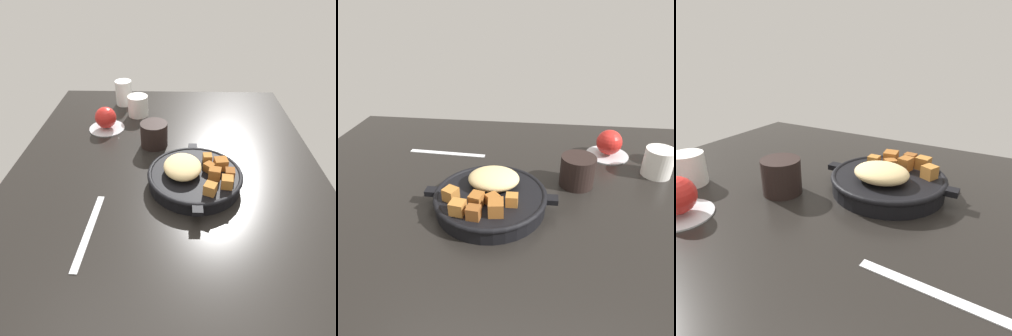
# 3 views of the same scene
# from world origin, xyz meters

# --- Properties ---
(ground_plane) EXTENTS (1.17, 0.86, 0.02)m
(ground_plane) POSITION_xyz_m (0.00, 0.00, -0.01)
(ground_plane) COLOR black
(cast_iron_skillet) EXTENTS (0.29, 0.24, 0.07)m
(cast_iron_skillet) POSITION_xyz_m (-0.04, -0.07, 0.03)
(cast_iron_skillet) COLOR black
(cast_iron_skillet) RESTS_ON ground_plane
(saucer_plate) EXTENTS (0.12, 0.12, 0.01)m
(saucer_plate) POSITION_xyz_m (0.26, 0.21, 0.00)
(saucer_plate) COLOR #B7BABF
(saucer_plate) RESTS_ON ground_plane
(red_apple) EXTENTS (0.07, 0.07, 0.07)m
(red_apple) POSITION_xyz_m (0.26, 0.21, 0.04)
(red_apple) COLOR red
(red_apple) RESTS_ON saucer_plate
(butter_knife) EXTENTS (0.22, 0.03, 0.00)m
(butter_knife) POSITION_xyz_m (-0.20, 0.16, 0.00)
(butter_knife) COLOR silver
(butter_knife) RESTS_ON ground_plane
(ceramic_mug_white) EXTENTS (0.07, 0.07, 0.07)m
(ceramic_mug_white) POSITION_xyz_m (0.36, 0.11, 0.04)
(ceramic_mug_white) COLOR silver
(ceramic_mug_white) RESTS_ON ground_plane
(coffee_mug_dark) EXTENTS (0.08, 0.08, 0.07)m
(coffee_mug_dark) POSITION_xyz_m (0.15, 0.04, 0.04)
(coffee_mug_dark) COLOR black
(coffee_mug_dark) RESTS_ON ground_plane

